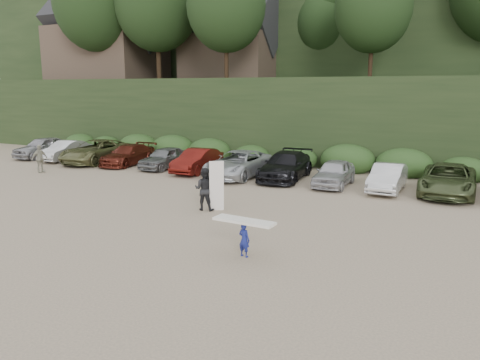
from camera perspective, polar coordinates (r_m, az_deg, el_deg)
The scene contains 6 objects.
ground at distance 18.06m, azimuth -1.89°, elevation -5.94°, with size 120.00×120.00×0.00m, color tan.
hillside_backdrop at distance 52.16m, azimuth 17.53°, elevation 17.22°, with size 90.00×41.50×28.00m.
parked_cars at distance 29.05m, azimuth -2.18°, elevation 2.17°, with size 33.74×6.28×1.63m.
distant_walker at distance 32.26m, azimuth -23.24°, elevation 2.41°, with size 1.05×0.44×1.78m, color #9A9782.
child_surfer at distance 14.92m, azimuth 0.51°, elevation -6.31°, with size 2.08×0.72×1.23m.
adult_surfer at distance 20.55m, azimuth -4.21°, elevation -1.08°, with size 1.42×0.87×2.23m.
Camera 1 is at (8.14, -15.22, 5.33)m, focal length 35.00 mm.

